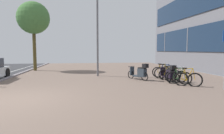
{
  "coord_description": "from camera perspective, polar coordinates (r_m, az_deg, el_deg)",
  "views": [
    {
      "loc": [
        2.51,
        -7.31,
        1.83
      ],
      "look_at": [
        3.92,
        2.44,
        0.96
      ],
      "focal_mm": 30.85,
      "sensor_mm": 36.0,
      "label": 1
    }
  ],
  "objects": [
    {
      "name": "ground",
      "position": [
        7.62,
        -16.33,
        -9.24
      ],
      "size": [
        21.0,
        40.0,
        0.13
      ],
      "color": "#2B2A2D"
    },
    {
      "name": "bicycle_rack_00",
      "position": [
        10.51,
        21.6,
        -3.38
      ],
      "size": [
        1.19,
        0.83,
        1.01
      ],
      "color": "black",
      "rests_on": "ground"
    },
    {
      "name": "bicycle_rack_01",
      "position": [
        11.01,
        19.25,
        -3.01
      ],
      "size": [
        1.22,
        0.66,
        0.97
      ],
      "color": "black",
      "rests_on": "ground"
    },
    {
      "name": "bicycle_rack_02",
      "position": [
        11.66,
        18.42,
        -2.59
      ],
      "size": [
        1.25,
        0.49,
        0.95
      ],
      "color": "black",
      "rests_on": "ground"
    },
    {
      "name": "bicycle_rack_03",
      "position": [
        12.2,
        16.68,
        -2.2
      ],
      "size": [
        1.2,
        0.68,
        0.95
      ],
      "color": "black",
      "rests_on": "ground"
    },
    {
      "name": "bicycle_rack_04",
      "position": [
        12.8,
        15.52,
        -1.74
      ],
      "size": [
        1.3,
        0.71,
        1.02
      ],
      "color": "black",
      "rests_on": "ground"
    },
    {
      "name": "bicycle_rack_05",
      "position": [
        13.42,
        14.63,
        -1.46
      ],
      "size": [
        1.21,
        0.73,
        0.99
      ],
      "color": "black",
      "rests_on": "ground"
    },
    {
      "name": "scooter_near",
      "position": [
        11.93,
        8.31,
        -1.56
      ],
      "size": [
        1.02,
        1.52,
        1.04
      ],
      "color": "black",
      "rests_on": "ground"
    },
    {
      "name": "scooter_mid",
      "position": [
        11.78,
        16.49,
        -1.89
      ],
      "size": [
        0.52,
        1.85,
        1.0
      ],
      "color": "black",
      "rests_on": "ground"
    },
    {
      "name": "lamp_post",
      "position": [
        13.61,
        -4.34,
        10.71
      ],
      "size": [
        0.2,
        0.52,
        5.71
      ],
      "color": "slate",
      "rests_on": "ground"
    },
    {
      "name": "street_tree",
      "position": [
        18.75,
        -22.27,
        13.22
      ],
      "size": [
        2.8,
        2.8,
        6.06
      ],
      "color": "brown",
      "rests_on": "ground"
    }
  ]
}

